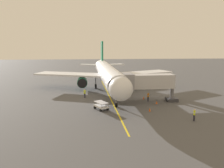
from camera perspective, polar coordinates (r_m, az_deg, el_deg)
name	(u,v)px	position (r m, az deg, el deg)	size (l,w,h in m)	color
ground_plane	(111,89)	(52.97, -0.26, -1.24)	(220.00, 220.00, 0.00)	#4C4C4F
apron_lead_in_line	(110,97)	(44.95, -0.64, -3.32)	(0.24, 40.00, 0.01)	yellow
airplane	(107,73)	(50.39, -1.19, 2.78)	(34.78, 40.31, 11.50)	silver
jet_bridge	(143,82)	(40.43, 8.11, 0.49)	(11.46, 3.34, 5.40)	#B7B7BC
ground_crew_marshaller	(194,115)	(32.87, 20.65, -7.51)	(0.39, 0.47, 1.71)	#23232D
ground_crew_wing_walker	(85,93)	(44.19, -7.12, -2.46)	(0.47, 0.43, 1.71)	#23232D
ground_crew_loader	(148,97)	(41.70, 9.39, -3.28)	(0.46, 0.46, 1.71)	#23232D
baggage_cart_near_nose	(101,106)	(36.10, -2.84, -5.66)	(2.50, 2.95, 1.27)	white
safety_cone_nose_left	(150,110)	(35.76, 9.81, -6.59)	(0.32, 0.32, 0.55)	#F2590F
safety_cone_nose_right	(157,102)	(40.35, 11.56, -4.71)	(0.32, 0.32, 0.55)	#F2590F
safety_cone_wing_port	(144,98)	(43.38, 8.26, -3.56)	(0.32, 0.32, 0.55)	#F2590F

